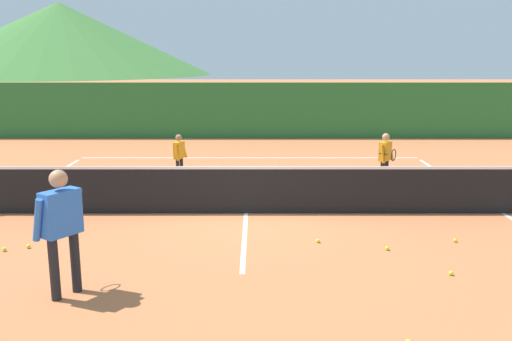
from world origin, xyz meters
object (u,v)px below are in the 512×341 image
Objects in this scene: tennis_net at (246,189)px; tennis_ball_7 at (455,240)px; tennis_ball_0 at (387,248)px; tennis_ball_3 at (318,241)px; tennis_ball_1 at (28,246)px; student_0 at (179,153)px; student_1 at (385,155)px; instructor at (61,221)px; tennis_ball_5 at (451,273)px; tennis_ball_6 at (4,249)px.

tennis_net is 4.04m from tennis_ball_7.
tennis_ball_3 is at bearing 161.56° from tennis_ball_0.
tennis_ball_3 and tennis_ball_7 have the same top height.
tennis_ball_0 is 1.00× the size of tennis_ball_1.
tennis_ball_1 is at bearing -110.77° from student_0.
tennis_ball_0 is (2.36, -2.12, -0.47)m from tennis_net.
student_0 reaches higher than tennis_ball_3.
student_1 is 8.18m from tennis_ball_1.
student_1 is (5.65, 6.12, -0.24)m from instructor.
tennis_ball_5 is at bearing -92.86° from student_1.
tennis_ball_1 is 1.00× the size of tennis_ball_7.
tennis_ball_7 is (7.21, 0.30, 0.00)m from tennis_ball_1.
tennis_ball_1 and tennis_ball_6 have the same top height.
tennis_ball_7 is (5.95, 2.10, -1.00)m from instructor.
tennis_ball_6 is (-6.97, 0.99, 0.00)m from tennis_ball_5.
tennis_net is 4.15m from tennis_ball_1.
tennis_net is 4.52m from instructor.
tennis_ball_1 is 6.73m from tennis_ball_5.
tennis_ball_5 is (6.63, -1.13, 0.00)m from tennis_ball_1.
student_1 is 4.58m from tennis_ball_0.
tennis_ball_6 and tennis_ball_7 have the same top height.
tennis_ball_5 is at bearing 7.05° from instructor.
tennis_ball_0 is (-0.96, -4.41, -0.75)m from student_1.
student_0 reaches higher than tennis_net.
tennis_ball_7 is at bearing 0.71° from tennis_ball_3.
instructor reaches higher than tennis_ball_1.
student_1 is 8.54m from tennis_ball_6.
instructor is 25.28× the size of tennis_ball_3.
tennis_ball_1 is at bearing -147.98° from student_1.
tennis_ball_5 is (1.79, -1.41, 0.00)m from tennis_ball_3.
tennis_net is at bearing 58.68° from instructor.
tennis_ball_3 is (3.60, 2.08, -1.00)m from instructor.
student_1 reaches higher than tennis_ball_7.
student_0 is 0.92× the size of student_1.
tennis_ball_1 is (-6.91, -4.32, -0.75)m from student_1.
instructor is at bearing -159.99° from tennis_ball_0.
tennis_net is 3.21m from tennis_ball_0.
tennis_ball_0 is 1.32m from tennis_ball_7.
tennis_net is at bearing 29.01° from tennis_ball_6.
student_1 is at bearing 77.72° from tennis_ball_0.
tennis_ball_3 is 1.00× the size of tennis_ball_7.
student_1 reaches higher than tennis_net.
tennis_net is 161.16× the size of tennis_ball_1.
tennis_ball_0 is 6.28m from tennis_ball_6.
tennis_ball_6 is at bearing 133.82° from instructor.
student_1 is (3.32, 2.29, 0.29)m from tennis_net.
tennis_ball_3 is at bearing 4.60° from tennis_ball_6.
tennis_ball_6 is (-1.59, 1.66, -1.00)m from instructor.
tennis_ball_7 is (1.26, 0.40, 0.00)m from tennis_ball_0.
tennis_ball_3 is 1.00× the size of tennis_ball_6.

